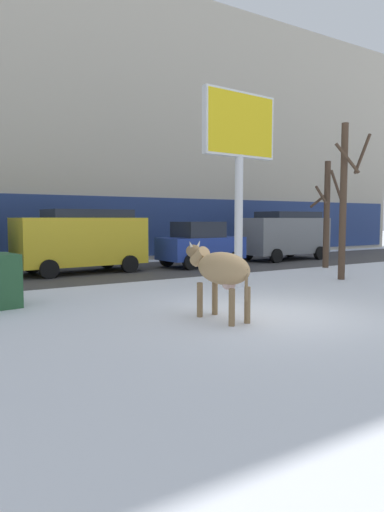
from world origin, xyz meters
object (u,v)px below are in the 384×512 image
(billboard, at_px, (240,137))
(bare_tree_far_back, at_px, (327,211))
(cow_tan, at_px, (221,269))
(car_blue_hatchback, at_px, (200,244))
(car_grey_van, at_px, (284,234))
(pedestrian_by_cars, at_px, (69,245))
(car_yellow_van, at_px, (81,239))
(bare_tree_left_lot, at_px, (344,198))

(billboard, height_order, bare_tree_far_back, billboard)
(cow_tan, xyz_separation_m, car_blue_hatchback, (5.21, 8.54, -0.07))
(billboard, relative_size, car_blue_hatchback, 1.55)
(car_grey_van, height_order, pedestrian_by_cars, car_grey_van)
(cow_tan, distance_m, car_blue_hatchback, 10.00)
(car_grey_van, bearing_deg, pedestrian_by_cars, 164.80)
(car_blue_hatchback, height_order, car_grey_van, car_grey_van)
(car_blue_hatchback, bearing_deg, cow_tan, -121.36)
(car_yellow_van, xyz_separation_m, car_grey_van, (10.11, 0.01, 0.00))
(cow_tan, bearing_deg, billboard, 47.07)
(car_grey_van, bearing_deg, bare_tree_left_lot, -118.98)
(car_blue_hatchback, relative_size, car_grey_van, 0.76)
(car_blue_hatchback, relative_size, pedestrian_by_cars, 2.07)
(car_yellow_van, relative_size, car_blue_hatchback, 1.31)
(cow_tan, height_order, bare_tree_left_lot, bare_tree_left_lot)
(billboard, xyz_separation_m, bare_tree_left_lot, (3.89, -0.55, -1.65))
(billboard, height_order, pedestrian_by_cars, billboard)
(car_grey_van, bearing_deg, billboard, -141.85)
(car_grey_van, xyz_separation_m, bare_tree_left_lot, (-3.53, -6.38, 1.42))
(cow_tan, bearing_deg, bare_tree_far_back, 30.41)
(car_yellow_van, height_order, bare_tree_far_back, bare_tree_far_back)
(billboard, distance_m, car_yellow_van, 7.11)
(cow_tan, relative_size, bare_tree_left_lot, 0.38)
(car_yellow_van, bearing_deg, billboard, -65.17)
(cow_tan, distance_m, pedestrian_by_cars, 11.71)
(bare_tree_left_lot, xyz_separation_m, bare_tree_far_back, (2.43, 2.79, -0.35))
(cow_tan, xyz_separation_m, billboard, (2.99, 3.22, 3.32))
(billboard, distance_m, car_blue_hatchback, 6.69)
(car_grey_van, relative_size, bare_tree_far_back, 1.10)
(car_blue_hatchback, xyz_separation_m, pedestrian_by_cars, (-4.51, 3.14, -0.05))
(car_blue_hatchback, height_order, bare_tree_far_back, bare_tree_far_back)
(car_grey_van, distance_m, bare_tree_far_back, 3.90)
(billboard, bearing_deg, car_blue_hatchback, 67.44)
(car_yellow_van, relative_size, bare_tree_far_back, 1.10)
(billboard, xyz_separation_m, pedestrian_by_cars, (-2.30, 8.47, -3.43))
(cow_tan, height_order, bare_tree_far_back, bare_tree_far_back)
(cow_tan, height_order, billboard, billboard)
(car_grey_van, bearing_deg, car_yellow_van, -179.94)
(billboard, height_order, bare_tree_left_lot, billboard)
(bare_tree_far_back, bearing_deg, bare_tree_left_lot, -131.01)
(billboard, bearing_deg, car_grey_van, 38.15)
(cow_tan, distance_m, bare_tree_far_back, 10.87)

